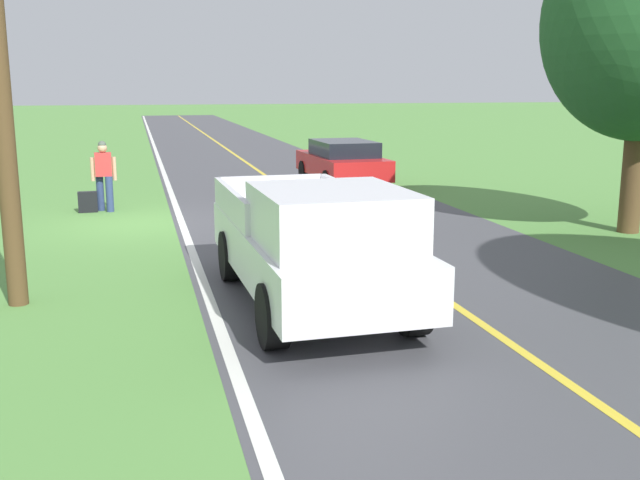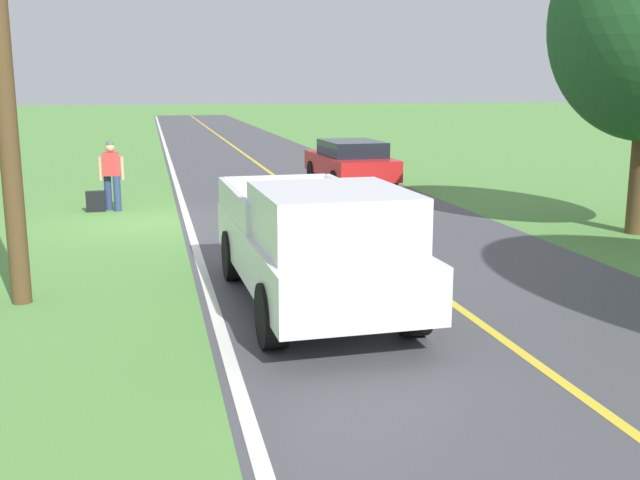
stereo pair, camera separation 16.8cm
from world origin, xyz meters
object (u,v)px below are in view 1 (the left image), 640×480
Objects in this scene: hitchhiker_walking at (104,172)px; sedan_near_oncoming at (342,162)px; suitcase_carried at (88,202)px; pickup_truck_passing at (315,242)px.

sedan_near_oncoming is (-7.02, -3.12, -0.23)m from hitchhiker_walking.
suitcase_carried is at bearing 23.45° from sedan_near_oncoming.
pickup_truck_passing is at bearing 18.54° from suitcase_carried.
suitcase_carried is (0.42, 0.10, -0.72)m from hitchhiker_walking.
hitchhiker_walking is 7.68m from sedan_near_oncoming.
suitcase_carried is 0.12× the size of sedan_near_oncoming.
hitchhiker_walking is 3.40× the size of suitcase_carried.
pickup_truck_passing is 1.22× the size of sedan_near_oncoming.
pickup_truck_passing is (-3.15, 9.28, -0.01)m from hitchhiker_walking.
suitcase_carried is 8.12m from sedan_near_oncoming.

